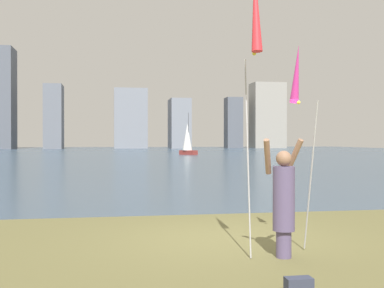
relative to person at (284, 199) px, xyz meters
name	(u,v)px	position (x,y,z in m)	size (l,w,h in m)	color
ground	(128,155)	(-0.58, 52.44, -0.95)	(120.00, 138.00, 0.12)	brown
person	(284,199)	(0.00, 0.00, 0.00)	(0.67, 0.49, 1.82)	#594C72
kite_flag_left	(255,14)	(-0.52, -0.21, 2.75)	(0.16, 0.72, 4.43)	#B2B2B7
kite_flag_right	(297,80)	(0.52, 0.74, 1.93)	(0.16, 1.05, 3.39)	#B2B2B7
bag	(299,286)	(-0.45, -1.71, -0.79)	(0.31, 0.17, 0.20)	#33384C
sailboat_5	(188,140)	(6.73, 51.41, 0.95)	(2.12, 2.45, 5.20)	maroon
skyline_tower_2	(54,117)	(-14.43, 95.97, 5.79)	(3.67, 5.73, 13.37)	slate
skyline_tower_3	(131,119)	(1.61, 98.50, 5.66)	(7.21, 4.38, 13.12)	gray
skyline_tower_4	(179,124)	(12.29, 97.58, 4.55)	(4.37, 7.16, 10.89)	gray
skyline_tower_5	(233,123)	(25.06, 99.34, 4.89)	(3.60, 3.89, 11.58)	#565B66
skyline_tower_6	(267,116)	(32.96, 98.67, 6.58)	(7.37, 5.54, 14.94)	gray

